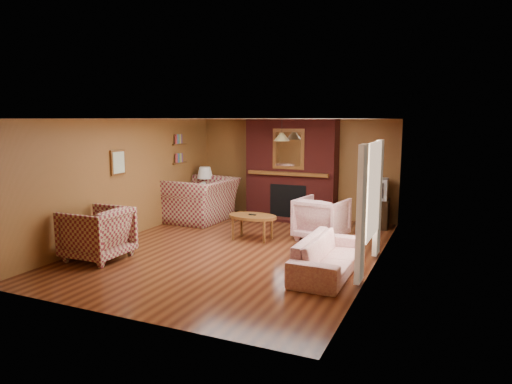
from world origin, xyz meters
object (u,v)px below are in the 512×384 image
at_px(floral_sofa, 329,255).
at_px(tv_stand, 375,213).
at_px(side_table, 205,204).
at_px(table_lamp, 205,179).
at_px(floral_armchair, 322,219).
at_px(plaid_loveseat, 202,200).
at_px(fireplace, 291,170).
at_px(coffee_table, 252,218).
at_px(plaid_armchair, 97,233).
at_px(crt_tv, 376,189).

distance_m(floral_sofa, tv_stand, 3.43).
relative_size(side_table, table_lamp, 0.80).
bearing_deg(floral_armchair, floral_sofa, 118.39).
bearing_deg(floral_sofa, plaid_loveseat, 57.23).
height_order(floral_sofa, side_table, floral_sofa).
height_order(fireplace, coffee_table, fireplace).
distance_m(plaid_loveseat, table_lamp, 0.77).
relative_size(floral_sofa, tv_stand, 3.02).
height_order(side_table, tv_stand, tv_stand).
bearing_deg(plaid_armchair, tv_stand, 136.83).
xyz_separation_m(plaid_armchair, floral_armchair, (3.19, 2.82, -0.02)).
bearing_deg(side_table, plaid_loveseat, -67.50).
height_order(plaid_loveseat, floral_sofa, plaid_loveseat).
bearing_deg(tv_stand, floral_armchair, -120.70).
bearing_deg(fireplace, tv_stand, -5.15).
height_order(plaid_armchair, side_table, plaid_armchair).
bearing_deg(table_lamp, side_table, 0.00).
bearing_deg(fireplace, floral_sofa, -62.23).
distance_m(plaid_loveseat, tv_stand, 4.02).
height_order(coffee_table, table_lamp, table_lamp).
xyz_separation_m(coffee_table, side_table, (-2.07, 1.71, -0.17)).
xyz_separation_m(fireplace, crt_tv, (2.05, -0.19, -0.31)).
relative_size(floral_sofa, coffee_table, 1.92).
distance_m(plaid_armchair, crt_tv, 5.90).
xyz_separation_m(floral_sofa, table_lamp, (-4.00, 3.07, 0.64)).
bearing_deg(tv_stand, floral_sofa, -94.82).
relative_size(fireplace, plaid_loveseat, 1.55).
height_order(floral_sofa, floral_armchair, floral_armchair).
distance_m(floral_sofa, crt_tv, 3.47).
distance_m(coffee_table, table_lamp, 2.73).
bearing_deg(floral_sofa, plaid_armchair, 103.70).
bearing_deg(floral_sofa, crt_tv, -1.91).
distance_m(fireplace, crt_tv, 2.08).
distance_m(floral_sofa, side_table, 5.04).
distance_m(plaid_loveseat, crt_tv, 4.03).
bearing_deg(crt_tv, floral_sofa, -92.51).
height_order(tv_stand, crt_tv, crt_tv).
distance_m(plaid_loveseat, floral_sofa, 4.50).
xyz_separation_m(floral_sofa, side_table, (-4.00, 3.07, -0.01)).
xyz_separation_m(plaid_loveseat, floral_sofa, (3.75, -2.47, -0.22)).
xyz_separation_m(floral_armchair, side_table, (-3.34, 1.15, -0.15)).
bearing_deg(side_table, table_lamp, 0.00).
distance_m(plaid_armchair, tv_stand, 5.89).
height_order(side_table, crt_tv, crt_tv).
distance_m(floral_armchair, coffee_table, 1.39).
bearing_deg(plaid_loveseat, crt_tv, 106.30).
distance_m(side_table, table_lamp, 0.65).
height_order(fireplace, floral_sofa, fireplace).
relative_size(plaid_loveseat, table_lamp, 2.29).
bearing_deg(side_table, fireplace, 14.29).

